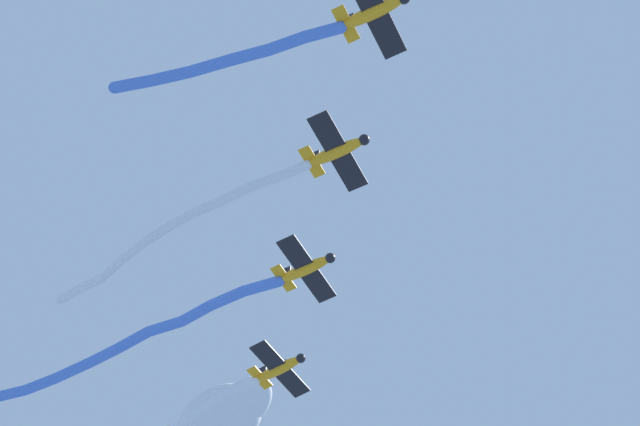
{
  "coord_description": "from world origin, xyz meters",
  "views": [
    {
      "loc": [
        -25.19,
        2.26,
        7.59
      ],
      "look_at": [
        13.26,
        4.32,
        63.82
      ],
      "focal_mm": 57.24,
      "sensor_mm": 36.0,
      "label": 1
    }
  ],
  "objects": [
    {
      "name": "smoke_trail_left_wing",
      "position": [
        15.27,
        14.82,
        65.13
      ],
      "size": [
        13.4,
        19.96,
        3.8
      ],
      "color": "white"
    },
    {
      "name": "airplane_left_wing",
      "position": [
        8.45,
        2.94,
        63.71
      ],
      "size": [
        6.14,
        4.75,
        1.54
      ],
      "rotation": [
        0.0,
        0.0,
        4.3
      ],
      "color": "orange"
    },
    {
      "name": "airplane_slot",
      "position": [
        27.53,
        8.11,
        64.21
      ],
      "size": [
        5.97,
        4.73,
        1.54
      ],
      "rotation": [
        0.0,
        0.0,
        4.18
      ],
      "color": "orange"
    },
    {
      "name": "airplane_lead",
      "position": [
        -1.1,
        0.36,
        63.46
      ],
      "size": [
        6.15,
        4.76,
        1.54
      ],
      "rotation": [
        0.0,
        0.0,
        4.31
      ],
      "color": "orange"
    },
    {
      "name": "smoke_trail_right_wing",
      "position": [
        24.12,
        18.79,
        63.95
      ],
      "size": [
        11.02,
        23.53,
        1.47
      ],
      "color": "#4C75DB"
    },
    {
      "name": "smoke_trail_lead",
      "position": [
        1.92,
        9.45,
        64.24
      ],
      "size": [
        4.76,
        15.09,
        2.26
      ],
      "color": "#4C75DB"
    },
    {
      "name": "cloud_west",
      "position": [
        49.18,
        15.67,
        81.44
      ],
      "size": [
        10.86,
        12.64,
        4.09
      ],
      "color": "white"
    },
    {
      "name": "airplane_right_wing",
      "position": [
        17.99,
        5.52,
        63.96
      ],
      "size": [
        6.08,
        4.73,
        1.54
      ],
      "rotation": [
        0.0,
        0.0,
        4.26
      ],
      "color": "orange"
    }
  ]
}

